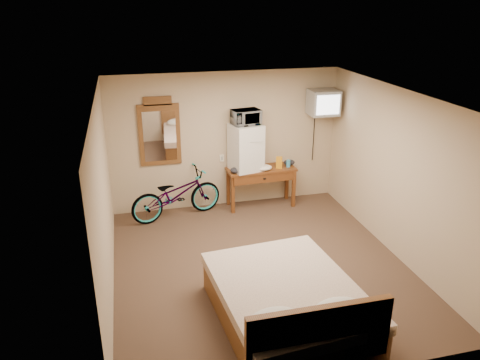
# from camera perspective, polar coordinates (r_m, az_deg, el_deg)

# --- Properties ---
(room) EXTENTS (4.60, 4.64, 2.50)m
(room) POSITION_cam_1_polar(r_m,az_deg,el_deg) (6.46, 2.60, -0.87)
(room) COLOR #403120
(room) RESTS_ON ground
(desk) EXTENTS (1.28, 0.52, 0.75)m
(desk) POSITION_cam_1_polar(r_m,az_deg,el_deg) (8.64, 2.64, 0.56)
(desk) COLOR brown
(desk) RESTS_ON floor
(mini_fridge) EXTENTS (0.61, 0.60, 0.84)m
(mini_fridge) POSITION_cam_1_polar(r_m,az_deg,el_deg) (8.42, 0.72, 3.99)
(mini_fridge) COLOR white
(mini_fridge) RESTS_ON desk
(microwave) EXTENTS (0.53, 0.40, 0.27)m
(microwave) POSITION_cam_1_polar(r_m,az_deg,el_deg) (8.27, 0.74, 7.66)
(microwave) COLOR white
(microwave) RESTS_ON mini_fridge
(snack_bag) EXTENTS (0.13, 0.10, 0.22)m
(snack_bag) POSITION_cam_1_polar(r_m,az_deg,el_deg) (8.61, 4.79, 2.14)
(snack_bag) COLOR orange
(snack_bag) RESTS_ON desk
(blue_cup) EXTENTS (0.08, 0.08, 0.13)m
(blue_cup) POSITION_cam_1_polar(r_m,az_deg,el_deg) (8.71, 5.90, 2.02)
(blue_cup) COLOR #3A96C5
(blue_cup) RESTS_ON desk
(cloth_cream) EXTENTS (0.32, 0.25, 0.10)m
(cloth_cream) POSITION_cam_1_polar(r_m,az_deg,el_deg) (8.52, 2.87, 1.53)
(cloth_cream) COLOR white
(cloth_cream) RESTS_ON desk
(cloth_dark_a) EXTENTS (0.29, 0.22, 0.11)m
(cloth_dark_a) POSITION_cam_1_polar(r_m,az_deg,el_deg) (8.38, -0.23, 1.23)
(cloth_dark_a) COLOR black
(cloth_dark_a) RESTS_ON desk
(cloth_dark_b) EXTENTS (0.21, 0.17, 0.10)m
(cloth_dark_b) POSITION_cam_1_polar(r_m,az_deg,el_deg) (8.83, 6.02, 2.16)
(cloth_dark_b) COLOR black
(cloth_dark_b) RESTS_ON desk
(crt_television) EXTENTS (0.52, 0.60, 0.45)m
(crt_television) POSITION_cam_1_polar(r_m,az_deg,el_deg) (8.67, 10.12, 9.29)
(crt_television) COLOR black
(crt_television) RESTS_ON room
(wall_mirror) EXTENTS (0.72, 0.04, 1.22)m
(wall_mirror) POSITION_cam_1_polar(r_m,az_deg,el_deg) (8.31, -9.78, 5.74)
(wall_mirror) COLOR brown
(wall_mirror) RESTS_ON room
(bicycle) EXTENTS (1.76, 1.00, 0.88)m
(bicycle) POSITION_cam_1_polar(r_m,az_deg,el_deg) (8.35, -7.76, -1.74)
(bicycle) COLOR black
(bicycle) RESTS_ON floor
(bed) EXTENTS (1.74, 2.21, 0.90)m
(bed) POSITION_cam_1_polar(r_m,az_deg,el_deg) (5.78, 5.94, -14.84)
(bed) COLOR brown
(bed) RESTS_ON floor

